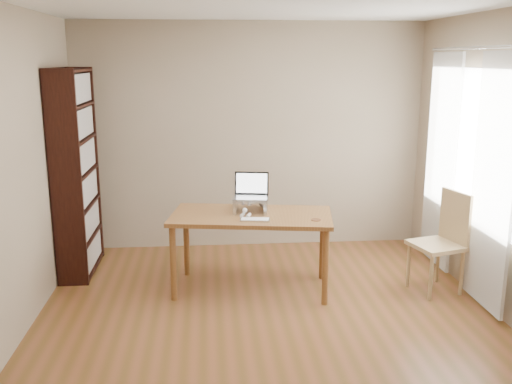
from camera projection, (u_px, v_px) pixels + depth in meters
name	position (u px, v px, depth m)	size (l,w,h in m)	color
room	(276.00, 175.00, 4.42)	(4.04, 4.54, 2.64)	brown
bookshelf	(76.00, 173.00, 5.81)	(0.30, 0.90, 2.10)	black
curtains	(464.00, 169.00, 5.37)	(0.03, 1.90, 2.25)	silver
desk	(251.00, 223.00, 5.41)	(1.61, 0.98, 0.75)	brown
laptop_stand	(251.00, 204.00, 5.44)	(0.32, 0.25, 0.13)	silver
laptop	(250.00, 191.00, 5.48)	(0.36, 0.32, 0.23)	silver
keyboard	(255.00, 220.00, 5.17)	(0.28, 0.16, 0.02)	silver
coaster	(316.00, 220.00, 5.19)	(0.09, 0.09, 0.01)	brown
cat	(249.00, 205.00, 5.48)	(0.24, 0.48, 0.15)	#4B423B
chair	(445.00, 239.00, 5.39)	(0.53, 0.53, 0.97)	tan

